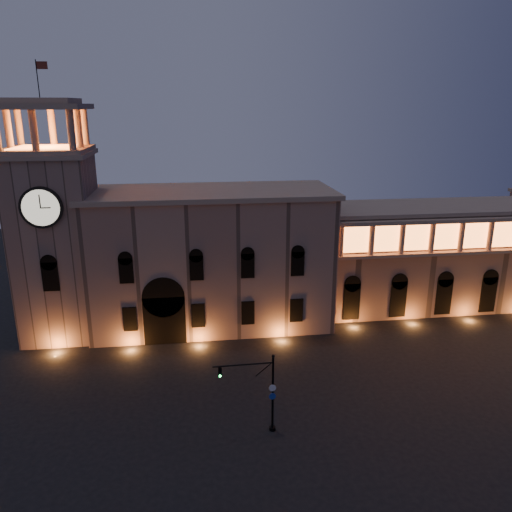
# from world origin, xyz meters

# --- Properties ---
(ground) EXTENTS (160.00, 160.00, 0.00)m
(ground) POSITION_xyz_m (0.00, 0.00, 0.00)
(ground) COLOR black
(ground) RESTS_ON ground
(government_building) EXTENTS (30.80, 12.80, 17.60)m
(government_building) POSITION_xyz_m (-2.08, 21.93, 8.77)
(government_building) COLOR #8F6D5D
(government_building) RESTS_ON ground
(clock_tower) EXTENTS (9.80, 9.80, 32.40)m
(clock_tower) POSITION_xyz_m (-20.50, 20.98, 12.50)
(clock_tower) COLOR #8F6D5D
(clock_tower) RESTS_ON ground
(colonnade_wing) EXTENTS (40.60, 11.50, 14.50)m
(colonnade_wing) POSITION_xyz_m (32.00, 23.92, 7.33)
(colonnade_wing) COLOR #896758
(colonnade_wing) RESTS_ON ground
(traffic_light) EXTENTS (5.45, 0.58, 7.47)m
(traffic_light) POSITION_xyz_m (1.14, -2.18, 3.92)
(traffic_light) COLOR black
(traffic_light) RESTS_ON ground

